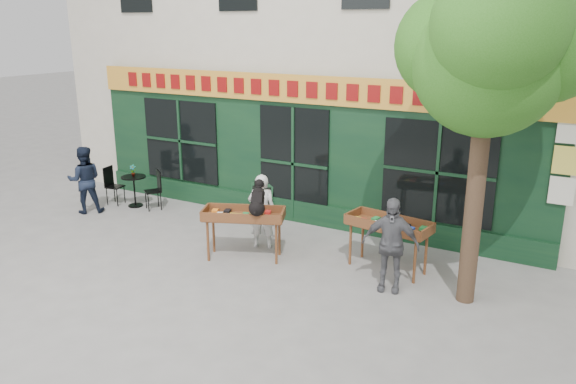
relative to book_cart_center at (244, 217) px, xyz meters
The scene contains 13 objects.
ground 0.85m from the book_cart_center, behind, with size 80.00×80.00×0.00m, color slate.
street_tree 5.29m from the book_cart_center, ahead, with size 3.05×2.90×5.60m.
book_cart_center is the anchor object (origin of this frame).
dog 0.59m from the book_cart_center, ahead, with size 0.34×0.60×0.60m, color black, non-canonical shape.
woman 0.65m from the book_cart_center, 90.00° to the left, with size 0.55×0.36×1.52m, color silver.
book_cart_right 2.70m from the book_cart_center, 17.95° to the left, with size 1.58×0.84×0.99m.
man_right 2.87m from the book_cart_center, ahead, with size 0.95×0.40×1.62m, color #505054.
bistro_table 4.36m from the book_cart_center, 161.75° to the left, with size 0.60×0.60×0.76m.
bistro_chair_left 4.94m from the book_cart_center, 165.34° to the left, with size 0.42×0.42×0.95m.
bistro_chair_right 3.84m from the book_cart_center, 157.19° to the left, with size 0.50×0.51×0.95m.
potted_plant 4.36m from the book_cart_center, 161.75° to the left, with size 0.15×0.10×0.29m, color gray.
man_left 4.83m from the book_cart_center, behind, with size 0.78×0.61×1.60m, color black.
chalkboard 2.45m from the book_cart_center, 114.34° to the left, with size 0.58×0.26×0.79m.
Camera 1 is at (5.83, -8.32, 4.30)m, focal length 35.00 mm.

